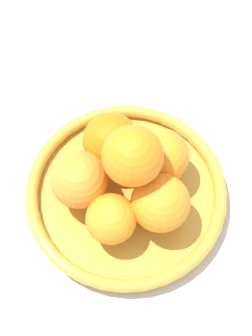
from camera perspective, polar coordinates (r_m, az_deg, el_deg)
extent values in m
plane|color=silver|center=(0.86, 0.00, -3.15)|extent=(4.00, 4.00, 0.00)
cylinder|color=gold|center=(0.85, 0.00, -2.94)|extent=(0.29, 0.29, 0.02)
torus|color=gold|center=(0.84, 0.00, -2.47)|extent=(0.30, 0.30, 0.02)
sphere|color=orange|center=(0.81, 3.60, 1.19)|extent=(0.08, 0.08, 0.08)
sphere|color=orange|center=(0.81, -1.52, 2.75)|extent=(0.08, 0.08, 0.08)
sphere|color=orange|center=(0.79, -4.75, -1.19)|extent=(0.08, 0.08, 0.08)
sphere|color=orange|center=(0.77, -1.53, -5.19)|extent=(0.07, 0.07, 0.07)
sphere|color=orange|center=(0.78, 3.51, -3.55)|extent=(0.08, 0.08, 0.08)
sphere|color=orange|center=(0.73, 0.68, 1.22)|extent=(0.08, 0.08, 0.08)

